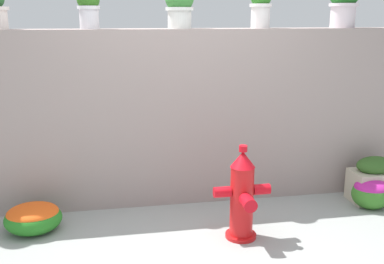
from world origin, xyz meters
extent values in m
plane|color=gray|center=(0.00, 0.00, 0.00)|extent=(24.00, 24.00, 0.00)
cube|color=gray|center=(0.00, 1.25, 0.86)|extent=(5.66, 0.37, 1.72)
cylinder|color=silver|center=(-0.80, 1.25, 1.82)|extent=(0.18, 0.18, 0.21)
cylinder|color=silver|center=(-0.80, 1.25, 1.91)|extent=(0.21, 0.21, 0.03)
cylinder|color=silver|center=(0.04, 1.26, 1.82)|extent=(0.22, 0.22, 0.20)
cylinder|color=silver|center=(0.04, 1.26, 1.90)|extent=(0.26, 0.26, 0.03)
cylinder|color=silver|center=(0.83, 1.24, 1.84)|extent=(0.18, 0.18, 0.23)
cylinder|color=silver|center=(0.83, 1.24, 1.94)|extent=(0.22, 0.22, 0.03)
cylinder|color=silver|center=(1.71, 1.25, 1.84)|extent=(0.25, 0.25, 0.24)
cylinder|color=silver|center=(1.71, 1.25, 1.95)|extent=(0.29, 0.29, 0.03)
cylinder|color=red|center=(0.41, 0.28, 0.01)|extent=(0.27, 0.27, 0.03)
cylinder|color=red|center=(0.41, 0.28, 0.32)|extent=(0.20, 0.20, 0.63)
cone|color=red|center=(0.41, 0.28, 0.70)|extent=(0.21, 0.21, 0.13)
cylinder|color=red|center=(0.41, 0.28, 0.79)|extent=(0.07, 0.07, 0.05)
cylinder|color=red|center=(0.24, 0.28, 0.42)|extent=(0.14, 0.09, 0.09)
cylinder|color=red|center=(0.58, 0.28, 0.42)|extent=(0.14, 0.09, 0.09)
cylinder|color=red|center=(0.41, 0.11, 0.39)|extent=(0.11, 0.16, 0.11)
ellipsoid|color=#247120|center=(-1.35, 0.72, 0.11)|extent=(0.49, 0.44, 0.26)
ellipsoid|color=#E35117|center=(-1.35, 0.72, 0.17)|extent=(0.44, 0.39, 0.14)
ellipsoid|color=#367426|center=(1.85, 0.67, 0.13)|extent=(0.39, 0.35, 0.30)
ellipsoid|color=#AF2287|center=(1.85, 0.67, 0.20)|extent=(0.35, 0.31, 0.16)
cube|color=#B5AB94|center=(1.95, 0.80, 0.16)|extent=(0.45, 0.31, 0.32)
ellipsoid|color=#2C521E|center=(1.95, 0.80, 0.38)|extent=(0.38, 0.26, 0.18)
camera|label=1|loc=(-0.63, -3.12, 1.83)|focal=42.37mm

